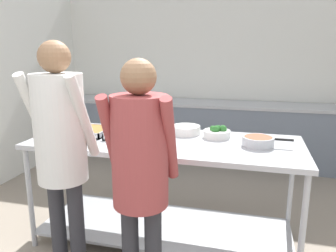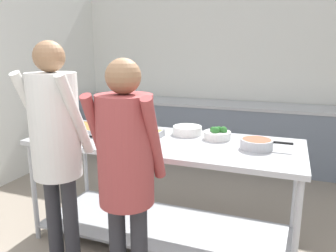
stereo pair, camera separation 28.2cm
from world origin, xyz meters
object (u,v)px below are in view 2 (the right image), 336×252
serving_tray_vegetables (134,134)px  broccoli_bowl (217,134)px  guest_serving_right (126,161)px  plate_stack (187,130)px  serving_tray_roast (90,129)px  guest_serving_left (56,137)px  sauce_pan (257,144)px

serving_tray_vegetables → broccoli_bowl: size_ratio=1.99×
serving_tray_vegetables → guest_serving_right: size_ratio=0.28×
serving_tray_vegetables → plate_stack: (0.40, 0.27, 0.01)m
serving_tray_roast → broccoli_bowl: 1.17m
guest_serving_left → guest_serving_right: bearing=-9.8°
plate_stack → broccoli_bowl: (0.29, -0.07, 0.01)m
plate_stack → broccoli_bowl: broccoli_bowl is taller
serving_tray_vegetables → sauce_pan: sauce_pan is taller
sauce_pan → broccoli_bowl: bearing=152.9°
serving_tray_roast → guest_serving_right: guest_serving_right is taller
serving_tray_vegetables → guest_serving_left: 0.74m
serving_tray_vegetables → sauce_pan: 1.03m
plate_stack → guest_serving_left: (-0.67, -0.95, 0.12)m
serving_tray_vegetables → guest_serving_left: guest_serving_left is taller
broccoli_bowl → guest_serving_left: 1.31m
plate_stack → broccoli_bowl: size_ratio=1.18×
broccoli_bowl → guest_serving_right: bearing=-109.6°
sauce_pan → guest_serving_right: size_ratio=0.24×
plate_stack → guest_serving_left: size_ratio=0.16×
plate_stack → guest_serving_right: 1.06m
plate_stack → sauce_pan: bearing=-20.9°
broccoli_bowl → sauce_pan: size_ratio=0.60×
guest_serving_left → serving_tray_roast: bearing=105.7°
serving_tray_roast → guest_serving_left: guest_serving_left is taller
serving_tray_roast → plate_stack: 0.90m
serving_tray_roast → serving_tray_vegetables: same height
broccoli_bowl → guest_serving_left: guest_serving_left is taller
serving_tray_vegetables → sauce_pan: bearing=1.6°
serving_tray_roast → guest_serving_right: size_ratio=0.25×
serving_tray_roast → guest_serving_right: 1.15m
guest_serving_left → broccoli_bowl: bearing=42.9°
guest_serving_left → serving_tray_vegetables: bearing=68.7°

